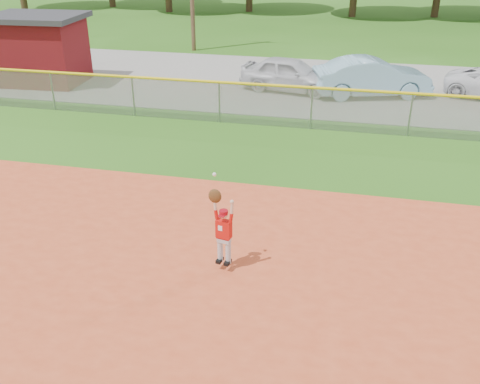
% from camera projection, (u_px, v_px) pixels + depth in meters
% --- Properties ---
extents(ground, '(120.00, 120.00, 0.00)m').
position_uv_depth(ground, '(257.00, 301.00, 10.31)').
color(ground, '#2C6216').
rests_on(ground, ground).
extents(parking_strip, '(44.00, 10.00, 0.03)m').
position_uv_depth(parking_strip, '(324.00, 85.00, 24.27)').
color(parking_strip, gray).
rests_on(parking_strip, ground).
extents(car_white_a, '(4.52, 2.49, 1.45)m').
position_uv_depth(car_white_a, '(290.00, 74.00, 23.03)').
color(car_white_a, silver).
rests_on(car_white_a, parking_strip).
extents(car_blue, '(5.09, 3.01, 1.58)m').
position_uv_depth(car_blue, '(372.00, 77.00, 22.30)').
color(car_blue, '#8CBAD1').
rests_on(car_blue, parking_strip).
extents(utility_shed, '(4.24, 3.40, 3.04)m').
position_uv_depth(utility_shed, '(40.00, 49.00, 23.94)').
color(utility_shed, '#590C10').
rests_on(utility_shed, ground).
extents(outfield_fence, '(40.06, 0.10, 1.55)m').
position_uv_depth(outfield_fence, '(312.00, 105.00, 18.65)').
color(outfield_fence, gray).
rests_on(outfield_fence, ground).
extents(ballplayer, '(0.55, 0.28, 2.02)m').
position_uv_depth(ballplayer, '(223.00, 228.00, 10.80)').
color(ballplayer, silver).
rests_on(ballplayer, ground).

